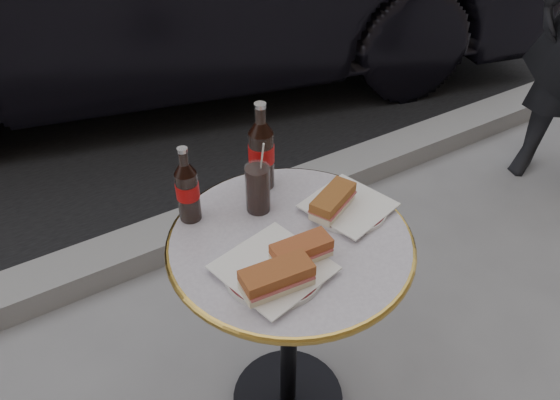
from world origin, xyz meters
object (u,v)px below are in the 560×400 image
plate_right (348,207)px  cola_bottle_left (187,184)px  bistro_table (289,331)px  cola_bottle_right (261,146)px  cola_glass (258,188)px  plate_left (274,270)px

plate_right → cola_bottle_left: 0.43m
bistro_table → cola_bottle_right: cola_bottle_right is taller
cola_bottle_left → cola_glass: (0.17, -0.06, -0.04)m
bistro_table → plate_left: 0.39m
bistro_table → plate_right: size_ratio=3.54×
bistro_table → cola_bottle_left: cola_bottle_left is taller
bistro_table → plate_left: (-0.10, -0.08, 0.37)m
plate_left → cola_bottle_right: size_ratio=0.92×
cola_bottle_left → cola_bottle_right: cola_bottle_right is taller
plate_right → cola_bottle_right: 0.28m
bistro_table → plate_left: plate_left is taller
plate_right → bistro_table: bearing=-174.9°
plate_right → cola_glass: bearing=148.3°
plate_left → cola_bottle_right: (0.15, 0.31, 0.12)m
cola_glass → plate_left: bearing=-111.1°
plate_right → cola_glass: (-0.20, 0.12, 0.06)m
plate_right → cola_bottle_right: size_ratio=0.81×
cola_bottle_left → cola_glass: 0.18m
bistro_table → plate_right: bearing=5.1°
cola_bottle_right → plate_right: bearing=-56.5°
bistro_table → cola_bottle_left: size_ratio=3.41×
bistro_table → cola_bottle_right: 0.55m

